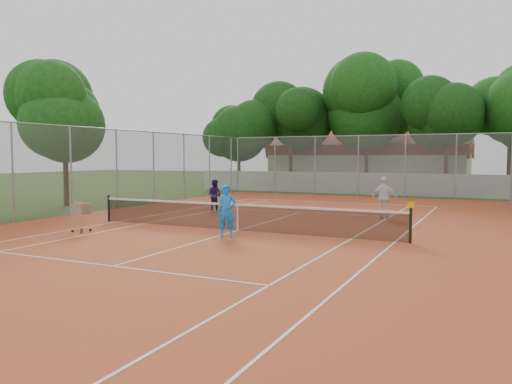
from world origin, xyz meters
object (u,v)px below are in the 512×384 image
at_px(player_far_right, 384,197).
at_px(ball_hopper, 81,216).
at_px(tennis_net, 238,217).
at_px(clubhouse, 370,161).
at_px(player_far_left, 215,195).
at_px(player_near, 227,211).

bearing_deg(player_far_right, ball_hopper, 38.90).
bearing_deg(tennis_net, player_far_right, 56.19).
bearing_deg(clubhouse, ball_hopper, -94.93).
bearing_deg(ball_hopper, player_far_left, 101.07).
distance_m(tennis_net, player_far_left, 6.91).
distance_m(player_far_right, ball_hopper, 12.21).
bearing_deg(clubhouse, player_far_right, -75.57).
distance_m(player_near, ball_hopper, 5.25).
xyz_separation_m(player_near, ball_hopper, (-5.08, -1.27, -0.30)).
relative_size(player_far_left, ball_hopper, 1.35).
bearing_deg(player_far_left, ball_hopper, 90.89).
xyz_separation_m(tennis_net, clubhouse, (-2.00, 29.00, 1.69)).
bearing_deg(tennis_net, ball_hopper, -150.38).
bearing_deg(player_far_left, clubhouse, -90.60).
height_order(clubhouse, player_far_right, clubhouse).
xyz_separation_m(player_near, player_far_left, (-4.53, 6.92, -0.11)).
xyz_separation_m(clubhouse, ball_hopper, (-2.73, -31.69, -1.62)).
relative_size(tennis_net, clubhouse, 0.72).
xyz_separation_m(player_near, player_far_right, (3.60, 7.31, 0.02)).
xyz_separation_m(player_far_left, player_far_right, (8.13, 0.39, 0.13)).
bearing_deg(player_far_left, player_far_right, -172.51).
distance_m(player_far_left, player_far_right, 8.14).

